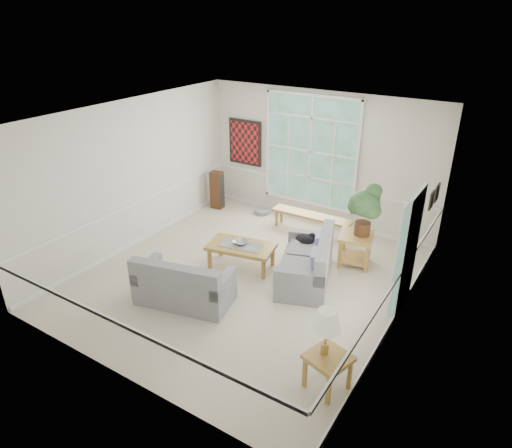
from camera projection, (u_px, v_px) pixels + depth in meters
The scene contains 24 objects.
floor at pixel (246, 277), 8.52m from camera, with size 5.50×6.00×0.01m, color beige.
ceiling at pixel (244, 116), 7.23m from camera, with size 5.50×6.00×0.02m, color white.
wall_back at pixel (319, 159), 10.16m from camera, with size 5.50×0.02×3.00m, color silver.
wall_front at pixel (110, 284), 5.58m from camera, with size 5.50×0.02×3.00m, color silver.
wall_left at pixel (131, 175), 9.20m from camera, with size 0.02×6.00×3.00m, color silver.
wall_right at pixel (404, 243), 6.55m from camera, with size 0.02×6.00×3.00m, color silver.
window_back at pixel (311, 151), 10.16m from camera, with size 2.30×0.08×2.40m, color white.
entry_door at pixel (409, 253), 7.22m from camera, with size 0.08×0.90×2.10m, color white.
door_sidelight at pixel (398, 264), 6.70m from camera, with size 0.08×0.26×1.90m, color white.
wall_art at pixel (245, 142), 11.02m from camera, with size 0.90×0.06×1.10m, color maroon.
wall_frame_near at pixel (431, 200), 7.88m from camera, with size 0.04×0.26×0.32m, color black.
wall_frame_far at pixel (436, 193), 8.19m from camera, with size 0.04×0.26×0.32m, color black.
loveseat_right at pixel (305, 259), 8.24m from camera, with size 0.86×1.66×0.90m, color gray.
loveseat_front at pixel (184, 279), 7.67m from camera, with size 1.59×0.82×0.86m, color gray.
coffee_table at pixel (241, 256), 8.78m from camera, with size 1.26×0.69×0.47m, color olive.
pewter_bowl at pixel (241, 242), 8.70m from camera, with size 0.33×0.33×0.08m, color #99999E.
window_bench at pixel (311, 223), 10.14m from camera, with size 1.83×0.36×0.43m, color olive.
end_table at pixel (355, 249), 8.84m from camera, with size 0.63×0.63×0.63m, color olive.
houseplant at pixel (364, 210), 8.50m from camera, with size 0.61×0.61×1.04m, color #32582E, non-canonical shape.
side_table at pixel (327, 372), 5.96m from camera, with size 0.52×0.52×0.53m, color olive.
table_lamp at pixel (326, 332), 5.76m from camera, with size 0.39×0.39×0.67m, color white, non-canonical shape.
pet_bed at pixel (262, 211), 11.12m from camera, with size 0.38×0.38×0.11m, color slate.
floor_speaker at pixel (217, 190), 11.27m from camera, with size 0.29×0.23×0.94m, color #422313.
cat at pixel (305, 239), 8.74m from camera, with size 0.38×0.27×0.18m, color black.
Camera 1 is at (4.03, -6.04, 4.58)m, focal length 32.00 mm.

